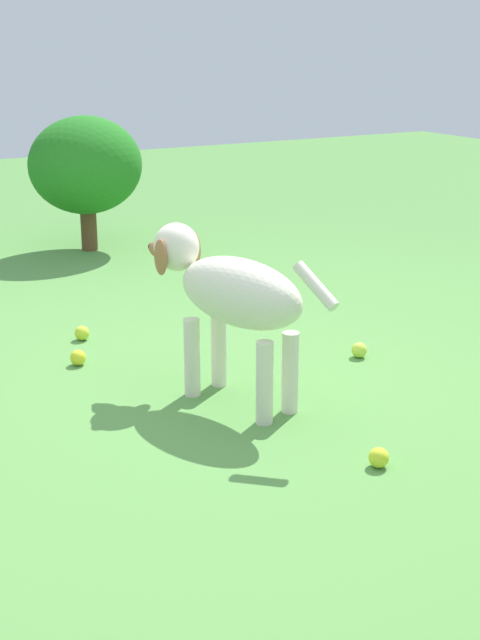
{
  "coord_description": "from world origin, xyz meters",
  "views": [
    {
      "loc": [
        1.48,
        2.83,
        1.32
      ],
      "look_at": [
        -0.01,
        0.17,
        0.33
      ],
      "focal_mm": 49.77,
      "sensor_mm": 36.0,
      "label": 1
    }
  ],
  "objects_px": {
    "dog": "(229,292)",
    "tennis_ball_4": "(359,350)",
    "tennis_ball_0": "(379,458)",
    "tennis_ball_2": "(82,333)",
    "tennis_ball_1": "(78,358)"
  },
  "relations": [
    {
      "from": "dog",
      "to": "tennis_ball_4",
      "type": "xyz_separation_m",
      "value": [
        -0.7,
        -0.13,
        -0.39
      ]
    },
    {
      "from": "tennis_ball_1",
      "to": "tennis_ball_4",
      "type": "distance_m",
      "value": 1.18
    },
    {
      "from": "dog",
      "to": "tennis_ball_4",
      "type": "distance_m",
      "value": 0.81
    },
    {
      "from": "tennis_ball_0",
      "to": "tennis_ball_4",
      "type": "height_order",
      "value": "same"
    },
    {
      "from": "tennis_ball_1",
      "to": "dog",
      "type": "bearing_deg",
      "value": 121.15
    },
    {
      "from": "tennis_ball_0",
      "to": "tennis_ball_2",
      "type": "distance_m",
      "value": 1.68
    },
    {
      "from": "tennis_ball_1",
      "to": "tennis_ball_2",
      "type": "relative_size",
      "value": 1.0
    },
    {
      "from": "dog",
      "to": "tennis_ball_0",
      "type": "relative_size",
      "value": 13.78
    },
    {
      "from": "tennis_ball_2",
      "to": "tennis_ball_0",
      "type": "bearing_deg",
      "value": 103.91
    },
    {
      "from": "tennis_ball_1",
      "to": "tennis_ball_0",
      "type": "bearing_deg",
      "value": 111.47
    },
    {
      "from": "tennis_ball_0",
      "to": "tennis_ball_4",
      "type": "xyz_separation_m",
      "value": [
        -0.55,
        -0.84,
        0.0
      ]
    },
    {
      "from": "tennis_ball_4",
      "to": "dog",
      "type": "bearing_deg",
      "value": 10.34
    },
    {
      "from": "tennis_ball_2",
      "to": "tennis_ball_1",
      "type": "bearing_deg",
      "value": 67.5
    },
    {
      "from": "tennis_ball_0",
      "to": "tennis_ball_2",
      "type": "relative_size",
      "value": 1.0
    },
    {
      "from": "tennis_ball_0",
      "to": "tennis_ball_1",
      "type": "height_order",
      "value": "same"
    }
  ]
}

